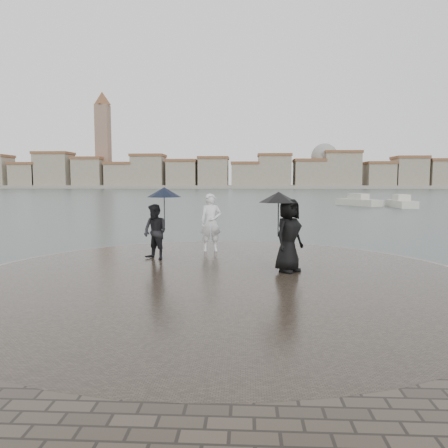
{
  "coord_description": "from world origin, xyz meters",
  "views": [
    {
      "loc": [
        0.59,
        -6.55,
        2.55
      ],
      "look_at": [
        0.0,
        4.8,
        1.45
      ],
      "focal_mm": 35.0,
      "sensor_mm": 36.0,
      "label": 1
    }
  ],
  "objects": [
    {
      "name": "ground",
      "position": [
        0.0,
        0.0,
        0.0
      ],
      "size": [
        400.0,
        400.0,
        0.0
      ],
      "primitive_type": "plane",
      "color": "#2B3835",
      "rests_on": "ground"
    },
    {
      "name": "kerb_ring",
      "position": [
        0.0,
        3.5,
        0.16
      ],
      "size": [
        12.5,
        12.5,
        0.32
      ],
      "primitive_type": "cylinder",
      "color": "gray",
      "rests_on": "ground"
    },
    {
      "name": "quay_tip",
      "position": [
        0.0,
        3.5,
        0.18
      ],
      "size": [
        11.9,
        11.9,
        0.36
      ],
      "primitive_type": "cylinder",
      "color": "#2D261E",
      "rests_on": "ground"
    },
    {
      "name": "statue",
      "position": [
        -0.53,
        7.12,
        1.27
      ],
      "size": [
        0.72,
        0.53,
        1.82
      ],
      "primitive_type": "imported",
      "rotation": [
        0.0,
        0.0,
        0.14
      ],
      "color": "white",
      "rests_on": "quay_tip"
    },
    {
      "name": "visitor_left",
      "position": [
        -1.92,
        5.59,
        1.45
      ],
      "size": [
        1.22,
        1.05,
        2.04
      ],
      "color": "black",
      "rests_on": "quay_tip"
    },
    {
      "name": "visitor_right",
      "position": [
        1.56,
        4.04,
        1.46
      ],
      "size": [
        1.25,
        1.12,
        1.95
      ],
      "color": "black",
      "rests_on": "quay_tip"
    },
    {
      "name": "far_skyline",
      "position": [
        -6.29,
        160.71,
        5.61
      ],
      "size": [
        260.0,
        20.0,
        37.0
      ],
      "color": "gray",
      "rests_on": "ground"
    },
    {
      "name": "boats",
      "position": [
        14.32,
        39.44,
        0.38
      ],
      "size": [
        6.42,
        8.36,
        1.5
      ],
      "color": "beige",
      "rests_on": "ground"
    }
  ]
}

